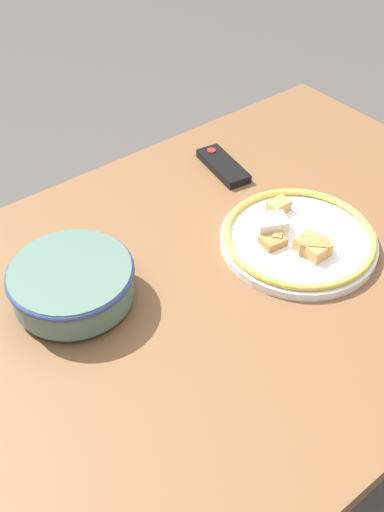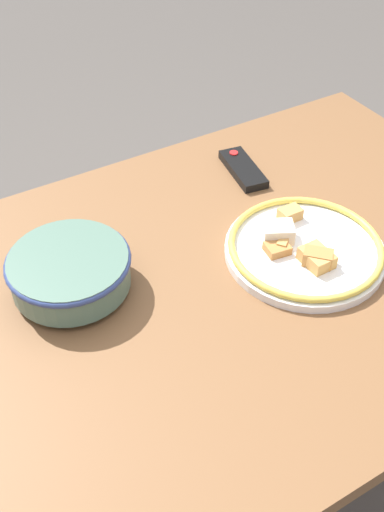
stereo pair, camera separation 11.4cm
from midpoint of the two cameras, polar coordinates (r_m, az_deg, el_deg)
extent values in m
plane|color=#4C4742|center=(1.72, -1.76, -19.95)|extent=(8.00, 8.00, 0.00)
cube|color=brown|center=(1.15, -2.49, -3.93)|extent=(1.52, 0.91, 0.04)
cylinder|color=brown|center=(1.95, 7.57, 4.65)|extent=(0.06, 0.06, 0.67)
cylinder|color=#4C6B5B|center=(1.14, -13.92, -4.00)|extent=(0.10, 0.10, 0.01)
cylinder|color=#4C6B5B|center=(1.11, -14.26, -2.58)|extent=(0.22, 0.22, 0.07)
cylinder|color=#B75B23|center=(1.12, -14.21, -2.76)|extent=(0.20, 0.20, 0.06)
torus|color=navy|center=(1.09, -14.47, -1.69)|extent=(0.23, 0.23, 0.01)
cylinder|color=white|center=(1.23, 7.49, 1.28)|extent=(0.32, 0.32, 0.02)
torus|color=gold|center=(1.22, 7.55, 1.84)|extent=(0.31, 0.31, 0.01)
cube|color=tan|center=(1.18, 8.76, 0.78)|extent=(0.05, 0.06, 0.03)
cube|color=#B2753D|center=(1.18, 8.86, 0.79)|extent=(0.06, 0.06, 0.03)
cube|color=silver|center=(1.22, 4.90, 2.85)|extent=(0.08, 0.07, 0.04)
cube|color=tan|center=(1.28, 5.74, 4.64)|extent=(0.05, 0.03, 0.03)
cube|color=#B2753D|center=(1.19, 5.01, 1.33)|extent=(0.05, 0.05, 0.02)
cube|color=tan|center=(1.21, 5.49, 1.88)|extent=(0.04, 0.04, 0.02)
cube|color=black|center=(1.43, 0.68, 8.49)|extent=(0.08, 0.17, 0.02)
cylinder|color=red|center=(1.46, -0.39, 9.94)|extent=(0.02, 0.02, 0.00)
camera|label=1|loc=(0.06, -92.87, -2.65)|focal=42.00mm
camera|label=2|loc=(0.06, 87.13, 2.65)|focal=42.00mm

